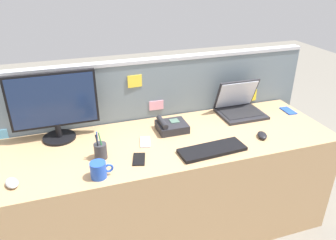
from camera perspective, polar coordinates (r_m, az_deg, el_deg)
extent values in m
plane|color=slate|center=(2.56, 0.37, -18.27)|extent=(10.00, 10.00, 0.00)
cube|color=tan|center=(2.31, 0.40, -11.62)|extent=(2.18, 0.71, 0.75)
cube|color=slate|center=(2.51, -2.46, -2.62)|extent=(2.41, 0.06, 1.17)
cube|color=#B7BAC1|center=(2.28, -2.75, 10.55)|extent=(2.41, 0.07, 0.02)
cube|color=yellow|center=(2.26, -5.89, 6.83)|extent=(0.10, 0.01, 0.09)
cube|color=#66ADD1|center=(2.37, -27.18, -2.71)|extent=(0.07, 0.01, 0.11)
cube|color=pink|center=(2.37, -2.06, 2.61)|extent=(0.11, 0.01, 0.07)
cube|color=yellow|center=(2.68, 14.26, 4.18)|extent=(0.12, 0.01, 0.09)
cylinder|color=black|center=(2.23, -18.61, -2.94)|extent=(0.21, 0.21, 0.02)
cylinder|color=black|center=(2.20, -18.80, -1.74)|extent=(0.04, 0.04, 0.09)
cube|color=black|center=(2.13, -19.61, 3.33)|extent=(0.54, 0.03, 0.36)
cube|color=#19284C|center=(2.11, -19.60, 3.17)|extent=(0.51, 0.01, 0.33)
cube|color=#232328|center=(2.49, 12.73, 1.09)|extent=(0.33, 0.28, 0.02)
cube|color=black|center=(2.49, 12.64, 1.41)|extent=(0.29, 0.21, 0.00)
cube|color=#232328|center=(2.52, 11.96, 4.55)|extent=(0.33, 0.10, 0.24)
cube|color=silver|center=(2.51, 12.05, 4.41)|extent=(0.30, 0.09, 0.22)
cube|color=#232328|center=(2.20, 0.71, -1.18)|extent=(0.20, 0.18, 0.05)
cube|color=#4C6B5B|center=(2.22, 1.13, -0.17)|extent=(0.06, 0.06, 0.01)
cylinder|color=#232328|center=(2.16, -1.02, -0.39)|extent=(0.04, 0.16, 0.04)
cube|color=black|center=(1.99, 7.79, -5.22)|extent=(0.42, 0.17, 0.02)
ellipsoid|color=#B2B5BC|center=(1.88, -25.85, -9.96)|extent=(0.09, 0.11, 0.03)
ellipsoid|color=black|center=(2.21, 16.28, -2.59)|extent=(0.09, 0.12, 0.03)
cylinder|color=#333338|center=(1.93, -11.82, -5.38)|extent=(0.07, 0.07, 0.10)
cylinder|color=blue|center=(1.90, -12.34, -3.95)|extent=(0.01, 0.02, 0.14)
cylinder|color=black|center=(1.89, -12.31, -4.31)|extent=(0.02, 0.02, 0.13)
cylinder|color=#238438|center=(1.89, -11.73, -4.04)|extent=(0.02, 0.03, 0.13)
cube|color=black|center=(1.91, -5.14, -6.90)|extent=(0.10, 0.14, 0.01)
cube|color=blue|center=(2.66, 20.46, 1.54)|extent=(0.07, 0.14, 0.01)
cube|color=#B7BAC1|center=(2.07, -4.05, -3.90)|extent=(0.09, 0.14, 0.01)
cylinder|color=blue|center=(1.78, -12.20, -8.62)|extent=(0.09, 0.09, 0.09)
torus|color=blue|center=(1.78, -10.42, -8.35)|extent=(0.05, 0.01, 0.05)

